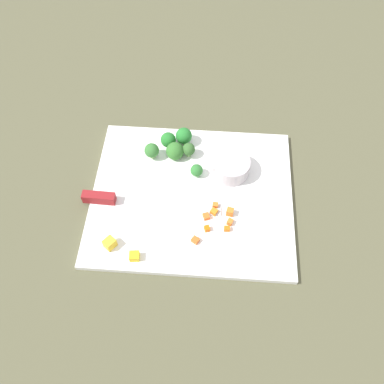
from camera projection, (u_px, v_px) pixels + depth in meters
name	position (u px, v px, depth m)	size (l,w,h in m)	color
ground_plane	(192.00, 197.00, 0.91)	(4.00, 4.00, 0.00)	brown
cutting_board	(192.00, 196.00, 0.90)	(0.43, 0.37, 0.01)	white
prep_bowl	(231.00, 167.00, 0.91)	(0.08, 0.08, 0.04)	#BCB3B7
chef_knife	(122.00, 200.00, 0.88)	(0.29, 0.03, 0.02)	silver
carrot_dice_0	(227.00, 229.00, 0.85)	(0.01, 0.01, 0.01)	orange
carrot_dice_1	(206.00, 216.00, 0.86)	(0.01, 0.01, 0.01)	orange
carrot_dice_2	(230.00, 222.00, 0.86)	(0.01, 0.01, 0.01)	orange
carrot_dice_3	(195.00, 240.00, 0.83)	(0.01, 0.01, 0.01)	orange
carrot_dice_4	(215.00, 205.00, 0.88)	(0.01, 0.01, 0.01)	orange
carrot_dice_5	(207.00, 228.00, 0.85)	(0.01, 0.01, 0.01)	orange
carrot_dice_6	(214.00, 212.00, 0.87)	(0.01, 0.01, 0.01)	orange
carrot_dice_7	(230.00, 212.00, 0.86)	(0.01, 0.01, 0.02)	orange
pepper_dice_0	(134.00, 256.00, 0.81)	(0.02, 0.02, 0.02)	yellow
pepper_dice_1	(110.00, 243.00, 0.82)	(0.02, 0.02, 0.02)	yellow
broccoli_floret_0	(189.00, 149.00, 0.94)	(0.03, 0.03, 0.04)	#80AF61
broccoli_floret_1	(197.00, 170.00, 0.91)	(0.03, 0.03, 0.03)	#89BD5C
broccoli_floret_2	(152.00, 151.00, 0.94)	(0.03, 0.03, 0.04)	#94BB62
broccoli_floret_3	(168.00, 140.00, 0.96)	(0.03, 0.03, 0.04)	#8DB868
broccoli_floret_4	(184.00, 136.00, 0.96)	(0.04, 0.04, 0.04)	#80BA67
broccoli_floret_5	(175.00, 151.00, 0.94)	(0.04, 0.04, 0.04)	#97AD6A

